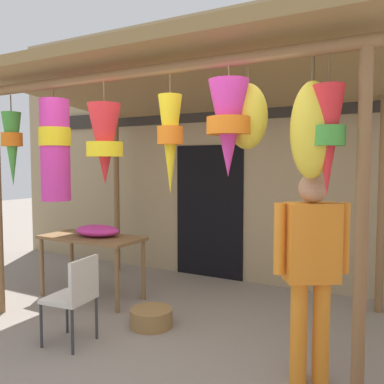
{
  "coord_description": "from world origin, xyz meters",
  "views": [
    {
      "loc": [
        1.96,
        -3.07,
        1.71
      ],
      "look_at": [
        -0.15,
        0.79,
        1.41
      ],
      "focal_mm": 37.7,
      "sensor_mm": 36.0,
      "label": 1
    }
  ],
  "objects": [
    {
      "name": "ground_plane",
      "position": [
        0.0,
        0.0,
        0.0
      ],
      "size": [
        30.0,
        30.0,
        0.0
      ],
      "primitive_type": "plane",
      "color": "gray"
    },
    {
      "name": "shop_facade",
      "position": [
        -0.01,
        2.52,
        1.99
      ],
      "size": [
        9.29,
        0.29,
        3.98
      ],
      "color": "#9E8966",
      "rests_on": "ground_plane"
    },
    {
      "name": "market_stall_canopy",
      "position": [
        -0.2,
        0.67,
        2.41
      ],
      "size": [
        4.35,
        2.61,
        2.82
      ],
      "color": "brown",
      "rests_on": "ground_plane"
    },
    {
      "name": "display_table",
      "position": [
        -1.6,
        0.77,
        0.7
      ],
      "size": [
        1.33,
        0.62,
        0.8
      ],
      "color": "brown",
      "rests_on": "ground_plane"
    },
    {
      "name": "flower_heap_on_table",
      "position": [
        -1.53,
        0.81,
        0.87
      ],
      "size": [
        0.61,
        0.43,
        0.14
      ],
      "color": "#D13399",
      "rests_on": "display_table"
    },
    {
      "name": "folding_chair",
      "position": [
        -0.8,
        -0.32,
        0.5
      ],
      "size": [
        0.44,
        0.44,
        0.84
      ],
      "color": "beige",
      "rests_on": "ground_plane"
    },
    {
      "name": "wicker_basket_by_table",
      "position": [
        -0.41,
        0.37,
        0.09
      ],
      "size": [
        0.45,
        0.45,
        0.19
      ],
      "primitive_type": "cylinder",
      "color": "olive",
      "rests_on": "ground_plane"
    },
    {
      "name": "vendor_in_orange",
      "position": [
        1.3,
        0.06,
        0.97
      ],
      "size": [
        0.51,
        0.4,
        1.64
      ],
      "color": "orange",
      "rests_on": "ground_plane"
    }
  ]
}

